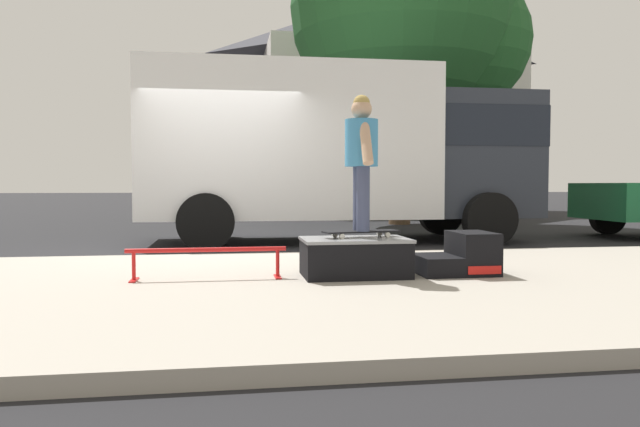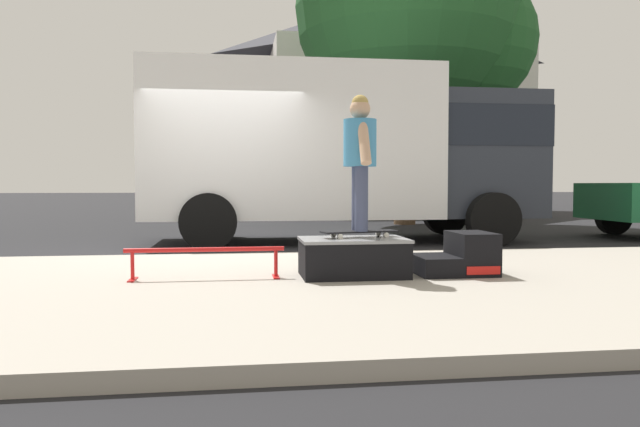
% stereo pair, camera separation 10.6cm
% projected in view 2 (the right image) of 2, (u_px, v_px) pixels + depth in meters
% --- Properties ---
extents(ground_plane, '(140.00, 140.00, 0.00)m').
position_uv_depth(ground_plane, '(224.00, 258.00, 8.44)').
color(ground_plane, black).
extents(sidewalk_slab, '(50.00, 5.00, 0.12)m').
position_uv_depth(sidewalk_slab, '(217.00, 291.00, 5.47)').
color(sidewalk_slab, '#A8A093').
rests_on(sidewalk_slab, ground).
extents(skate_box, '(1.05, 0.68, 0.38)m').
position_uv_depth(skate_box, '(353.00, 256.00, 5.95)').
color(skate_box, black).
rests_on(skate_box, sidewalk_slab).
extents(kicker_ramp, '(0.77, 0.61, 0.43)m').
position_uv_depth(kicker_ramp, '(460.00, 257.00, 6.10)').
color(kicker_ramp, black).
rests_on(kicker_ramp, sidewalk_slab).
extents(grind_rail, '(1.52, 0.28, 0.30)m').
position_uv_depth(grind_rail, '(205.00, 255.00, 5.79)').
color(grind_rail, red).
rests_on(grind_rail, sidewalk_slab).
extents(skateboard, '(0.80, 0.37, 0.07)m').
position_uv_depth(skateboard, '(360.00, 232.00, 6.01)').
color(skateboard, black).
rests_on(skateboard, skate_box).
extents(skater_kid, '(0.33, 0.69, 1.35)m').
position_uv_depth(skater_kid, '(360.00, 151.00, 5.97)').
color(skater_kid, '#3F4766').
rests_on(skater_kid, skateboard).
extents(box_truck, '(6.91, 2.63, 3.05)m').
position_uv_depth(box_truck, '(344.00, 147.00, 10.83)').
color(box_truck, white).
rests_on(box_truck, ground).
extents(street_tree_main, '(6.26, 5.69, 8.31)m').
position_uv_depth(street_tree_main, '(419.00, 18.00, 15.41)').
color(street_tree_main, brown).
rests_on(street_tree_main, ground).
extents(house_behind, '(9.54, 8.23, 8.40)m').
position_uv_depth(house_behind, '(385.00, 103.00, 23.70)').
color(house_behind, silver).
rests_on(house_behind, ground).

